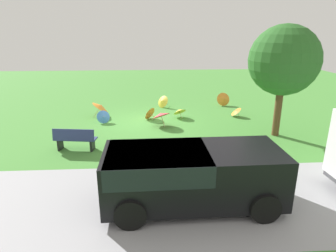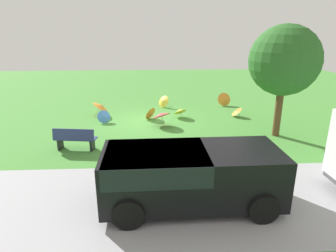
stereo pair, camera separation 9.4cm
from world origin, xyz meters
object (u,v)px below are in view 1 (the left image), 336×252
parasol_orange_0 (224,99)px  parasol_orange_2 (101,106)px  van_dark (187,173)px  shade_tree (284,61)px  parasol_orange_4 (149,113)px  parasol_blue_2 (103,117)px  park_bench (75,139)px  parasol_yellow_0 (179,111)px  parasol_red_0 (161,115)px  parasol_yellow_1 (162,101)px  parasol_orange_1 (235,111)px

parasol_orange_0 → parasol_orange_2: (7.11, 2.00, 0.17)m
van_dark → shade_tree: (-4.59, -5.09, 2.33)m
parasol_orange_4 → parasol_orange_2: bearing=-13.1°
parasol_orange_4 → parasol_blue_2: 2.32m
shade_tree → parasol_blue_2: shade_tree is taller
park_bench → parasol_yellow_0: size_ratio=1.81×
van_dark → parasol_red_0: size_ratio=3.69×
park_bench → parasol_orange_0: (-7.40, -6.56, -0.06)m
parasol_yellow_1 → parasol_blue_2: 4.21m
park_bench → parasol_orange_1: size_ratio=2.51×
parasol_orange_0 → parasol_yellow_0: bearing=39.2°
parasol_yellow_0 → parasol_orange_1: parasol_yellow_0 is taller
park_bench → parasol_orange_4: 4.88m
parasol_orange_2 → van_dark: bearing=112.8°
parasol_red_0 → van_dark: bearing=93.6°
parasol_yellow_0 → parasol_orange_4: parasol_orange_4 is taller
van_dark → parasol_orange_0: (-3.57, -10.43, -0.50)m
parasol_yellow_0 → parasol_orange_2: (4.15, -0.42, 0.20)m
parasol_red_0 → parasol_orange_0: bearing=-136.9°
shade_tree → parasol_orange_4: bearing=-26.2°
van_dark → parasol_orange_2: size_ratio=4.37×
shade_tree → parasol_yellow_1: shade_tree is taller
parasol_yellow_1 → parasol_orange_1: (-3.84, 2.19, -0.06)m
parasol_red_0 → parasol_blue_2: bearing=-12.9°
van_dark → parasol_yellow_1: van_dark is taller
parasol_orange_1 → parasol_orange_0: bearing=-88.5°
shade_tree → parasol_orange_0: shade_tree is taller
parasol_yellow_0 → parasol_orange_4: 1.61m
van_dark → parasol_orange_0: 11.04m
van_dark → parasol_red_0: (0.42, -6.69, -0.34)m
parasol_blue_2 → parasol_yellow_1: bearing=-136.6°
parasol_yellow_0 → parasol_blue_2: parasol_blue_2 is taller
parasol_yellow_0 → parasol_yellow_1: parasol_yellow_1 is taller
van_dark → shade_tree: shade_tree is taller
park_bench → parasol_yellow_1: 7.32m
shade_tree → parasol_yellow_0: size_ratio=5.18×
van_dark → parasol_orange_0: bearing=-108.9°
parasol_yellow_1 → parasol_orange_2: size_ratio=0.83×
parasol_yellow_1 → van_dark: bearing=91.1°
parasol_yellow_0 → parasol_orange_2: parasol_orange_2 is taller
van_dark → parasol_orange_2: bearing=-67.2°
parasol_orange_0 → parasol_orange_4: bearing=29.6°
parasol_yellow_0 → parasol_yellow_1: (0.81, -2.22, -0.01)m
parasol_red_0 → parasol_orange_0: 5.48m
parasol_yellow_1 → shade_tree: bearing=133.0°
parasol_orange_0 → parasol_blue_2: 7.50m
shade_tree → parasol_orange_1: size_ratio=7.15×
parasol_orange_1 → shade_tree: bearing=107.9°
van_dark → park_bench: bearing=-45.4°
park_bench → parasol_orange_0: park_bench is taller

